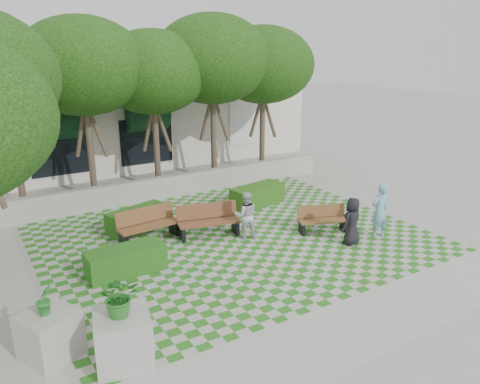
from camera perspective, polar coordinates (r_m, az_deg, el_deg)
ground at (r=14.68m, az=1.40°, el=-7.07°), size 90.00×90.00×0.00m
lawn at (r=15.45m, az=-0.62°, el=-5.71°), size 12.00×12.00×0.00m
sidewalk_south at (r=11.51m, az=14.63°, el=-15.28°), size 16.00×2.00×0.01m
retaining_wall at (r=19.67m, az=-8.41°, el=0.72°), size 15.00×0.36×0.90m
bench_east at (r=16.15m, az=10.01°, el=-3.31°), size 1.78×1.08×0.89m
bench_mid at (r=15.55m, az=-3.87°, el=-3.55°), size 2.15×1.13×1.08m
bench_west at (r=15.50m, az=-11.15°, el=-3.97°), size 2.07×0.85×1.06m
hedge_midright at (r=18.48m, az=2.14°, el=-0.42°), size 2.36×1.31×0.78m
hedge_midleft at (r=16.47m, az=-12.35°, el=-3.25°), size 2.26×1.40×0.74m
hedge_west at (r=13.54m, az=-13.76°, el=-8.11°), size 2.16×0.90×0.75m
planter_front at (r=9.91m, az=-14.15°, el=-15.81°), size 1.31×1.31×1.93m
planter_back at (r=10.65m, az=-22.21°, el=-15.58°), size 1.32×1.32×1.66m
person_blue at (r=15.93m, az=16.67°, el=-2.20°), size 0.69×0.47×1.85m
person_dark at (r=15.20m, az=13.50°, el=-3.50°), size 0.84×0.62×1.55m
person_white at (r=15.26m, az=0.69°, el=-2.83°), size 0.94×0.84×1.59m
tree_row at (r=17.97m, az=-14.41°, el=14.12°), size 17.70×13.40×7.41m
building at (r=26.79m, az=-13.55°, el=9.52°), size 18.00×8.92×5.15m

